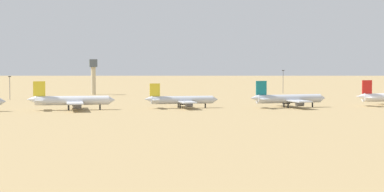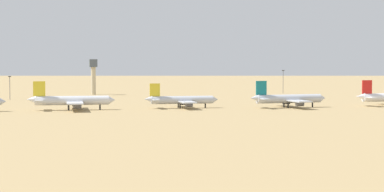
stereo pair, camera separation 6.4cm
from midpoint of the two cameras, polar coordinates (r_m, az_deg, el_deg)
name	(u,v)px [view 1 (the left image)]	position (r m, az deg, el deg)	size (l,w,h in m)	color
ground	(185,108)	(369.46, -0.54, -0.93)	(4000.00, 4000.00, 0.00)	tan
ridge_center	(170,45)	(1493.81, -1.75, 3.95)	(316.61, 303.95, 97.78)	slate
ridge_east	(372,48)	(1503.06, 13.82, 3.62)	(404.34, 374.75, 85.60)	slate
parked_jet_yellow_1	(71,101)	(358.54, -9.39, -0.35)	(42.38, 35.52, 14.02)	silver
parked_jet_yellow_2	(181,100)	(366.86, -0.84, -0.31)	(37.73, 31.52, 12.51)	silver
parked_jet_teal_3	(288,99)	(373.39, 7.48, -0.22)	(41.58, 35.09, 13.73)	silver
control_tower	(93,73)	(502.66, -7.68, 1.76)	(5.20, 5.20, 24.12)	#C6B793
light_pole_mid	(10,86)	(452.59, -13.99, 0.76)	(1.80, 0.50, 14.19)	#59595E
light_pole_east	(283,80)	(520.24, 7.09, 1.24)	(1.80, 0.50, 16.41)	#59595E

